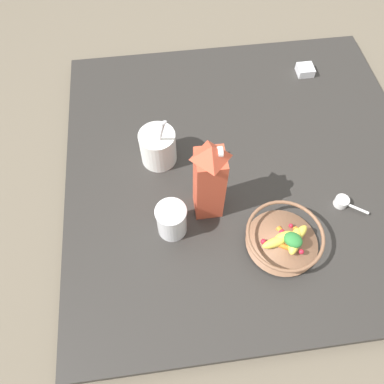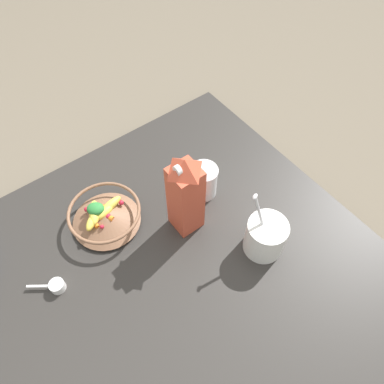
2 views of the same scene
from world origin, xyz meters
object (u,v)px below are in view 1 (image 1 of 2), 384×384
Objects in this scene: fruit_bowl at (284,238)px; spice_jar at (305,70)px; yogurt_tub at (158,146)px; drinking_cup at (172,220)px; milk_carton at (209,180)px.

fruit_bowl is 0.72m from spice_jar.
fruit_bowl reaches higher than spice_jar.
yogurt_tub is 3.87× the size of spice_jar.
spice_jar is (0.67, -0.26, -0.03)m from fruit_bowl.
drinking_cup is 1.89× the size of spice_jar.
fruit_bowl is 1.92× the size of drinking_cup.
milk_carton is 0.25m from yogurt_tub.
milk_carton is 0.15m from drinking_cup.
milk_carton reaches higher than spice_jar.
spice_jar is at bearing -40.81° from milk_carton.
milk_carton is 2.63× the size of drinking_cup.
yogurt_tub is at bearing 119.38° from spice_jar.
fruit_bowl is 0.47m from yogurt_tub.
fruit_bowl is at bearing -127.42° from milk_carton.
drinking_cup is (-0.06, 0.11, -0.09)m from milk_carton.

